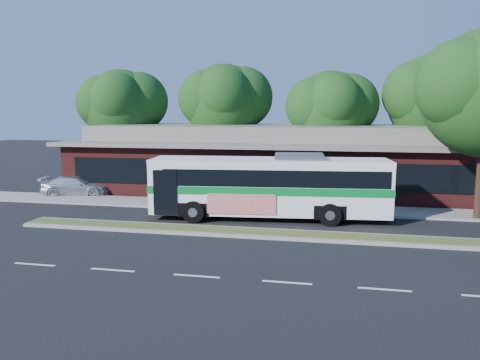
{
  "coord_description": "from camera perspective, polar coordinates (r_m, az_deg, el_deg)",
  "views": [
    {
      "loc": [
        1.35,
        -19.29,
        5.42
      ],
      "look_at": [
        -3.23,
        3.45,
        2.0
      ],
      "focal_mm": 35.0,
      "sensor_mm": 36.0,
      "label": 1
    }
  ],
  "objects": [
    {
      "name": "tree_bg_a",
      "position": [
        37.94,
        -13.61,
        8.83
      ],
      "size": [
        6.47,
        5.8,
        8.63
      ],
      "color": "black",
      "rests_on": "ground"
    },
    {
      "name": "parking_lot",
      "position": [
        35.52,
        -21.8,
        -0.99
      ],
      "size": [
        14.0,
        12.0,
        0.01
      ],
      "primitive_type": "cube",
      "color": "black",
      "rests_on": "ground"
    },
    {
      "name": "tree_bg_b",
      "position": [
        36.32,
        -1.23,
        9.53
      ],
      "size": [
        6.69,
        6.0,
        9.0
      ],
      "color": "black",
      "rests_on": "ground"
    },
    {
      "name": "tree_bg_c",
      "position": [
        34.43,
        11.6,
        8.51
      ],
      "size": [
        6.24,
        5.6,
        8.26
      ],
      "color": "black",
      "rests_on": "ground"
    },
    {
      "name": "sedan",
      "position": [
        31.95,
        -19.33,
        -0.71
      ],
      "size": [
        4.64,
        2.65,
        1.27
      ],
      "primitive_type": "imported",
      "rotation": [
        0.0,
        0.0,
        1.78
      ],
      "color": "silver",
      "rests_on": "ground"
    },
    {
      "name": "ground",
      "position": [
        20.08,
        7.16,
        -7.34
      ],
      "size": [
        120.0,
        120.0,
        0.0
      ],
      "primitive_type": "plane",
      "color": "black",
      "rests_on": "ground"
    },
    {
      "name": "transit_bus",
      "position": [
        23.57,
        3.7,
        -0.32
      ],
      "size": [
        12.07,
        3.7,
        3.34
      ],
      "rotation": [
        0.0,
        0.0,
        0.1
      ],
      "color": "white",
      "rests_on": "ground"
    },
    {
      "name": "median_strip",
      "position": [
        20.64,
        7.29,
        -6.69
      ],
      "size": [
        26.0,
        1.1,
        0.15
      ],
      "primitive_type": "cube",
      "color": "#4B5925",
      "rests_on": "ground"
    },
    {
      "name": "sidewalk",
      "position": [
        26.28,
        8.21,
        -3.47
      ],
      "size": [
        44.0,
        2.6,
        0.12
      ],
      "primitive_type": "cube",
      "color": "gray",
      "rests_on": "ground"
    },
    {
      "name": "plaza_building",
      "position": [
        32.48,
        8.95,
        2.47
      ],
      "size": [
        33.2,
        11.2,
        4.45
      ],
      "color": "#581E1B",
      "rests_on": "ground"
    },
    {
      "name": "tree_bg_d",
      "position": [
        36.16,
        23.01,
        9.31
      ],
      "size": [
        6.91,
        6.2,
        9.37
      ],
      "color": "black",
      "rests_on": "ground"
    }
  ]
}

